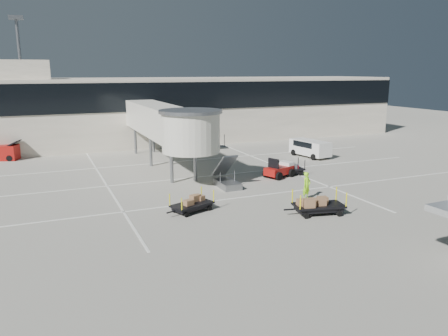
{
  "coord_description": "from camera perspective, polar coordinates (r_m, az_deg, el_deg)",
  "views": [
    {
      "loc": [
        -14.5,
        -25.18,
        8.87
      ],
      "look_at": [
        -2.46,
        3.19,
        2.0
      ],
      "focal_mm": 35.0,
      "sensor_mm": 36.0,
      "label": 1
    }
  ],
  "objects": [
    {
      "name": "ground_worker",
      "position": [
        31.24,
        10.74,
        -2.28
      ],
      "size": [
        0.83,
        0.69,
        1.97
      ],
      "primitive_type": "imported",
      "rotation": [
        0.0,
        0.0,
        0.36
      ],
      "color": "#99F81A",
      "rests_on": "ground"
    },
    {
      "name": "minivan",
      "position": [
        46.88,
        11.07,
        2.72
      ],
      "size": [
        2.6,
        4.83,
        1.74
      ],
      "rotation": [
        0.0,
        0.0,
        0.16
      ],
      "color": "white",
      "rests_on": "ground"
    },
    {
      "name": "baggage_tug",
      "position": [
        37.46,
        7.27,
        -0.24
      ],
      "size": [
        2.91,
        2.43,
        1.73
      ],
      "rotation": [
        0.0,
        0.0,
        0.37
      ],
      "color": "#99110D",
      "rests_on": "ground"
    },
    {
      "name": "lane_markings",
      "position": [
        38.22,
        -1.12,
        -0.84
      ],
      "size": [
        40.0,
        30.0,
        0.02
      ],
      "color": "white",
      "rests_on": "ground"
    },
    {
      "name": "jet_bridge",
      "position": [
        39.17,
        -7.27,
        5.74
      ],
      "size": [
        5.7,
        20.4,
        6.03
      ],
      "color": "silver",
      "rests_on": "ground"
    },
    {
      "name": "suitcase_cart",
      "position": [
        38.38,
        8.31,
        -0.19
      ],
      "size": [
        3.53,
        1.71,
        1.36
      ],
      "rotation": [
        0.0,
        0.0,
        -0.11
      ],
      "color": "black",
      "rests_on": "ground"
    },
    {
      "name": "terminal",
      "position": [
        57.1,
        -8.64,
        7.64
      ],
      "size": [
        64.0,
        12.11,
        15.2
      ],
      "color": "silver",
      "rests_on": "ground"
    },
    {
      "name": "box_cart_near",
      "position": [
        28.23,
        12.02,
        -4.81
      ],
      "size": [
        3.96,
        2.18,
        1.52
      ],
      "rotation": [
        0.0,
        0.0,
        -0.21
      ],
      "color": "black",
      "rests_on": "ground"
    },
    {
      "name": "box_cart_far",
      "position": [
        28.18,
        -4.13,
        -4.78
      ],
      "size": [
        3.41,
        2.22,
        1.32
      ],
      "rotation": [
        0.0,
        0.0,
        0.35
      ],
      "color": "black",
      "rests_on": "ground"
    },
    {
      "name": "ground",
      "position": [
        30.38,
        6.66,
        -4.5
      ],
      "size": [
        140.0,
        140.0,
        0.0
      ],
      "primitive_type": "plane",
      "color": "#B1AD9E",
      "rests_on": "ground"
    }
  ]
}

